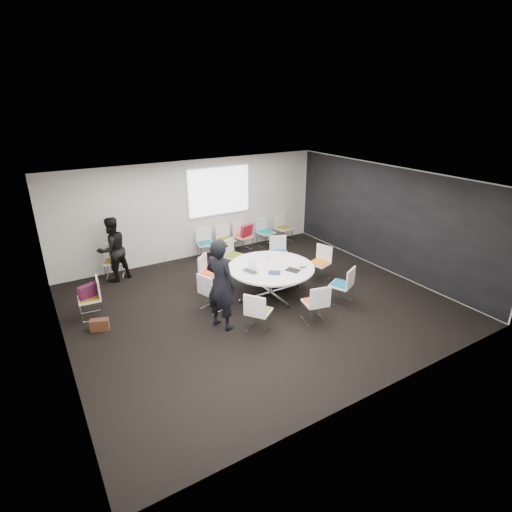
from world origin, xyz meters
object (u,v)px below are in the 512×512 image
chair_ring_h (341,292)px  laptop (252,270)px  conference_table (271,275)px  chair_ring_a (319,269)px  chair_ring_d (211,279)px  person_main (221,285)px  person_back (112,249)px  chair_spare_left (91,305)px  chair_ring_g (315,310)px  chair_back_d (266,237)px  chair_ring_e (212,298)px  chair_ring_b (279,259)px  chair_back_b (226,245)px  cup (267,257)px  chair_back_e (283,233)px  brown_bag (100,325)px  chair_ring_f (258,319)px  chair_person_back (114,267)px  chair_back_a (206,249)px  chair_ring_c (234,262)px  maroon_bag (88,291)px  chair_back_c (243,241)px

chair_ring_h → laptop: (-1.68, 1.17, 0.47)m
conference_table → chair_ring_h: (1.16, -1.16, -0.24)m
chair_ring_a → chair_ring_d: 2.81m
person_main → person_back: person_main is taller
conference_table → chair_spare_left: (-3.85, 1.11, -0.24)m
chair_ring_g → chair_back_d: same height
chair_ring_e → chair_ring_b: bearing=95.2°
chair_back_d → person_back: bearing=-9.4°
chair_back_b → cup: 2.53m
chair_back_e → brown_bag: chair_back_e is taller
conference_table → person_main: person_main is taller
chair_back_d → chair_ring_h: bearing=71.8°
chair_ring_f → chair_person_back: 4.55m
chair_ring_e → brown_bag: 2.36m
conference_table → chair_ring_b: (1.06, 1.20, -0.24)m
chair_spare_left → laptop: chair_spare_left is taller
person_back → conference_table: bearing=117.5°
chair_ring_h → chair_back_b: 4.16m
chair_back_a → chair_back_e: bearing=-170.8°
chair_ring_a → chair_back_a: 3.43m
conference_table → chair_ring_a: (1.55, 0.08, -0.24)m
chair_ring_c → person_main: size_ratio=0.46×
chair_ring_e → chair_spare_left: bearing=-132.7°
chair_ring_e → cup: size_ratio=9.78×
chair_ring_d → chair_back_a: 2.11m
person_back → maroon_bag: 1.89m
chair_ring_g → chair_back_b: same height
chair_ring_c → chair_back_e: size_ratio=1.00×
chair_ring_a → chair_back_b: bearing=6.4°
chair_ring_b → chair_ring_e: 2.80m
laptop → chair_back_a: bearing=-19.6°
chair_ring_e → cup: bearing=83.7°
chair_ring_g → person_back: person_back is taller
chair_ring_b → chair_back_b: size_ratio=1.00×
chair_ring_f → chair_back_a: (0.73, 4.14, 0.00)m
chair_back_d → person_back: size_ratio=0.53×
chair_ring_d → chair_ring_e: (-0.39, -0.90, 0.00)m
chair_spare_left → cup: (4.02, -0.68, 0.50)m
conference_table → chair_spare_left: bearing=163.9°
conference_table → chair_back_a: (-0.35, 2.93, -0.24)m
chair_ring_h → laptop: chair_ring_h is taller
chair_ring_e → chair_person_back: (-1.46, 2.87, 0.00)m
chair_back_c → chair_ring_g: bearing=69.2°
conference_table → chair_ring_e: size_ratio=2.29×
chair_ring_h → chair_back_b: size_ratio=1.00×
person_back → brown_bag: bearing=49.9°
chair_ring_f → chair_person_back: same height
chair_back_d → chair_person_back: same height
chair_ring_d → chair_back_e: size_ratio=1.00×
chair_ring_g → chair_ring_h: same height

